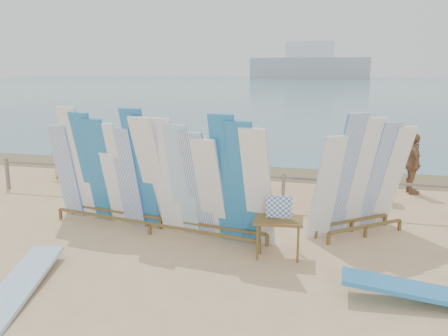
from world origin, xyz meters
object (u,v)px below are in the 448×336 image
(main_surfboard_rack, at_px, (154,178))
(stroller, at_px, (338,187))
(beachgoer_0, at_px, (63,150))
(beachgoer_3, at_px, (218,155))
(beachgoer_11, at_px, (134,147))
(beachgoer_2, at_px, (133,160))
(beachgoer_10, at_px, (413,164))
(side_surfboard_rack, at_px, (361,180))
(flat_board_a, at_px, (20,291))
(beach_chair_right, at_px, (247,187))
(beachgoer_1, at_px, (106,150))
(beachgoer_extra_1, at_px, (76,148))
(flat_board_d, at_px, (435,305))
(beachgoer_8, at_px, (376,168))
(beachgoer_5, at_px, (221,145))
(beach_chair_left, at_px, (214,182))
(vendor_table, at_px, (278,237))

(main_surfboard_rack, height_order, stroller, main_surfboard_rack)
(beachgoer_0, bearing_deg, beachgoer_3, 129.59)
(beachgoer_11, xyz_separation_m, beachgoer_2, (1.04, -2.26, 0.03))
(beachgoer_2, bearing_deg, beachgoer_10, 59.64)
(main_surfboard_rack, relative_size, side_surfboard_rack, 2.03)
(flat_board_a, bearing_deg, side_surfboard_rack, 22.28)
(main_surfboard_rack, distance_m, beachgoer_3, 4.61)
(beachgoer_10, bearing_deg, beach_chair_right, 97.99)
(beachgoer_1, relative_size, beachgoer_3, 0.99)
(side_surfboard_rack, bearing_deg, beach_chair_right, 99.97)
(beachgoer_1, relative_size, beachgoer_extra_1, 1.12)
(flat_board_d, height_order, beachgoer_extra_1, beachgoer_extra_1)
(beachgoer_11, height_order, beachgoer_extra_1, same)
(side_surfboard_rack, relative_size, flat_board_a, 0.96)
(beachgoer_0, bearing_deg, beachgoer_8, 123.77)
(beachgoer_1, xyz_separation_m, beachgoer_5, (3.40, 1.71, 0.03))
(beachgoer_11, xyz_separation_m, beachgoer_5, (2.97, 0.54, 0.13))
(main_surfboard_rack, height_order, beachgoer_10, main_surfboard_rack)
(stroller, distance_m, beachgoer_8, 1.29)
(side_surfboard_rack, relative_size, beach_chair_right, 2.72)
(flat_board_a, bearing_deg, beachgoer_1, 93.27)
(beachgoer_5, bearing_deg, flat_board_d, 150.65)
(beachgoer_8, distance_m, beachgoer_0, 9.58)
(beachgoer_3, relative_size, beachgoer_2, 1.10)
(beach_chair_left, relative_size, beachgoer_11, 0.61)
(flat_board_d, bearing_deg, beachgoer_extra_1, 54.46)
(flat_board_d, bearing_deg, beachgoer_10, -4.21)
(beach_chair_left, height_order, beach_chair_right, beach_chair_right)
(flat_board_d, bearing_deg, vendor_table, 62.73)
(beachgoer_1, bearing_deg, beachgoer_extra_1, 42.56)
(beachgoer_5, bearing_deg, beachgoer_1, 53.89)
(flat_board_a, xyz_separation_m, beach_chair_left, (1.25, 6.70, 0.28))
(beachgoer_2, bearing_deg, beachgoer_extra_1, -159.13)
(flat_board_d, height_order, stroller, stroller)
(beachgoer_1, bearing_deg, vendor_table, -155.23)
(stroller, bearing_deg, beachgoer_extra_1, 160.92)
(main_surfboard_rack, bearing_deg, stroller, 51.28)
(stroller, bearing_deg, flat_board_d, -79.15)
(beach_chair_right, distance_m, beachgoer_10, 4.65)
(beach_chair_right, distance_m, stroller, 2.40)
(side_surfboard_rack, bearing_deg, beachgoer_11, 105.91)
(side_surfboard_rack, relative_size, beachgoer_5, 1.44)
(beach_chair_left, bearing_deg, stroller, 25.59)
(beach_chair_right, relative_size, beachgoer_5, 0.53)
(beachgoer_10, bearing_deg, beachgoer_8, 117.57)
(vendor_table, xyz_separation_m, beachgoer_3, (-2.62, 5.32, 0.49))
(flat_board_d, xyz_separation_m, beach_chair_left, (-4.96, 5.55, 0.28))
(side_surfboard_rack, distance_m, beach_chair_right, 3.85)
(side_surfboard_rack, height_order, beachgoer_0, side_surfboard_rack)
(beachgoer_5, bearing_deg, main_surfboard_rack, 119.67)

